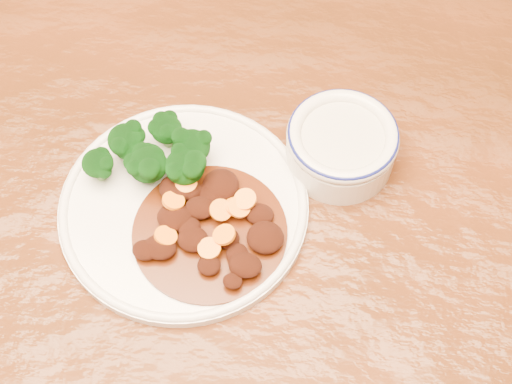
# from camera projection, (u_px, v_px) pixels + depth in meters

# --- Properties ---
(dining_table) EXTENTS (1.59, 1.06, 0.75)m
(dining_table) POSITION_uv_depth(u_px,v_px,m) (132.00, 301.00, 0.70)
(dining_table) COLOR #5B2810
(dining_table) RESTS_ON ground
(dinner_plate) EXTENTS (0.23, 0.23, 0.01)m
(dinner_plate) POSITION_uv_depth(u_px,v_px,m) (184.00, 206.00, 0.66)
(dinner_plate) COLOR silver
(dinner_plate) RESTS_ON dining_table
(broccoli_florets) EXTENTS (0.11, 0.08, 0.04)m
(broccoli_florets) POSITION_uv_depth(u_px,v_px,m) (156.00, 154.00, 0.65)
(broccoli_florets) COLOR #63954D
(broccoli_florets) RESTS_ON dinner_plate
(mince_stew) EXTENTS (0.14, 0.14, 0.03)m
(mince_stew) POSITION_uv_depth(u_px,v_px,m) (207.00, 222.00, 0.63)
(mince_stew) COLOR #4A1A08
(mince_stew) RESTS_ON dinner_plate
(dip_bowl) EXTENTS (0.10, 0.10, 0.05)m
(dip_bowl) POSITION_uv_depth(u_px,v_px,m) (341.00, 144.00, 0.67)
(dip_bowl) COLOR silver
(dip_bowl) RESTS_ON dining_table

